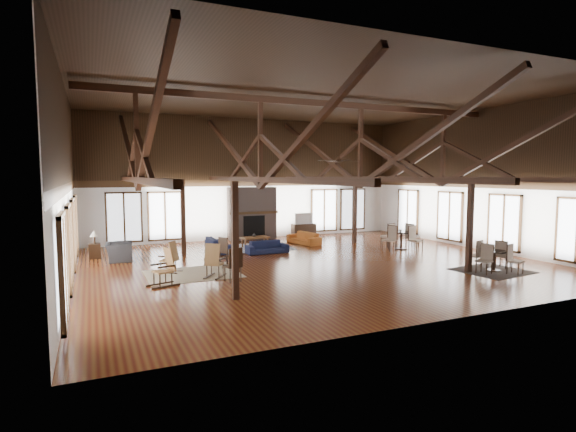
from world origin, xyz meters
name	(u,v)px	position (x,y,z in m)	size (l,w,h in m)	color
floor	(312,263)	(0.00, 0.00, 0.00)	(16.00, 16.00, 0.00)	brown
ceiling	(313,96)	(0.00, 0.00, 6.00)	(16.00, 14.00, 0.02)	black
wall_back	(250,179)	(0.00, 7.00, 3.00)	(16.00, 0.02, 6.00)	white
wall_front	(458,185)	(0.00, -7.00, 3.00)	(16.00, 0.02, 6.00)	white
wall_left	(65,182)	(-8.00, 0.00, 3.00)	(0.02, 14.00, 6.00)	white
wall_right	(478,180)	(8.00, 0.00, 3.00)	(0.02, 14.00, 6.00)	white
roof_truss	(313,152)	(0.00, 0.00, 4.03)	(15.60, 14.07, 3.14)	#33170E
post_grid	(313,221)	(0.00, 0.00, 1.52)	(8.16, 7.16, 3.05)	#33170E
fireplace	(252,213)	(0.00, 6.67, 1.29)	(2.50, 0.69, 2.60)	#6E5B53
ceiling_fan	(339,160)	(0.50, -1.00, 3.73)	(1.60, 1.60, 0.75)	black
sofa_navy_front	(267,247)	(-0.78, 2.58, 0.25)	(1.72, 0.67, 0.50)	#141937
sofa_navy_left	(218,245)	(-2.51, 3.78, 0.28)	(0.76, 1.94, 0.57)	black
sofa_orange	(304,238)	(1.72, 4.28, 0.26)	(0.71, 1.81, 0.53)	#AF5B22
coffee_table	(255,238)	(-0.74, 4.17, 0.42)	(1.31, 0.79, 0.47)	brown
vase	(254,235)	(-0.75, 4.25, 0.56)	(0.16, 0.16, 0.17)	#B2B2B2
armchair	(119,252)	(-6.45, 3.24, 0.34)	(0.92, 1.06, 0.69)	#29292B
side_table_lamp	(95,248)	(-7.28, 4.18, 0.41)	(0.43, 0.43, 1.10)	black
rocking_chair_a	(171,258)	(-5.00, 0.42, 0.49)	(0.91, 0.82, 1.04)	#9A623A
rocking_chair_b	(214,262)	(-3.90, -0.89, 0.51)	(0.87, 0.95, 1.09)	#9A623A
rocking_chair_c	(166,268)	(-5.42, -1.28, 0.52)	(0.95, 0.68, 1.11)	#9A623A
side_chair_a	(225,249)	(-3.02, 0.92, 0.59)	(0.58, 0.58, 1.01)	black
side_chair_b	(234,262)	(-3.48, -1.70, 0.61)	(0.51, 0.51, 1.04)	black
cafe_table_near	(494,257)	(4.94, -3.68, 0.48)	(1.87, 1.87, 0.96)	black
cafe_table_far	(401,237)	(4.89, 1.15, 0.53)	(2.08, 2.08, 1.06)	black
cup_near	(490,249)	(4.85, -3.60, 0.74)	(0.12, 0.12, 0.09)	#B2B2B2
cup_far	(401,231)	(4.86, 1.18, 0.81)	(0.12, 0.12, 0.09)	#B2B2B2
tv_console	(304,230)	(2.91, 6.75, 0.32)	(1.26, 0.47, 0.63)	black
television	(303,218)	(2.86, 6.75, 0.92)	(1.01, 0.13, 0.58)	#B2B2B2
rug_tan	(193,274)	(-4.40, -0.10, 0.01)	(2.91, 2.28, 0.01)	tan
rug_navy	(254,248)	(-0.81, 4.10, 0.01)	(3.19, 2.40, 0.01)	#1B254C
rug_dark	(492,271)	(4.90, -3.67, 0.01)	(2.17, 1.97, 0.01)	black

